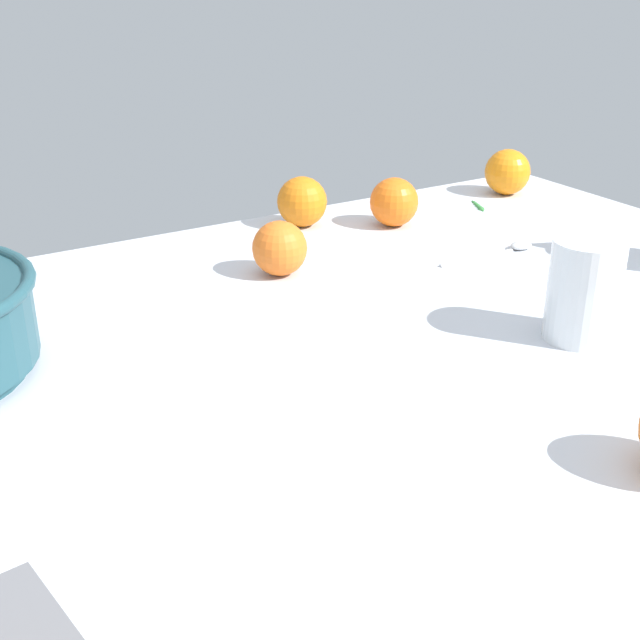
{
  "coord_description": "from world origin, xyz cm",
  "views": [
    {
      "loc": [
        -38.55,
        -60.97,
        37.75
      ],
      "look_at": [
        -0.2,
        2.61,
        4.08
      ],
      "focal_mm": 47.06,
      "sensor_mm": 36.0,
      "label": 1
    }
  ],
  "objects_px": {
    "spoon": "(502,250)",
    "loose_orange_3": "(302,202)",
    "loose_orange_4": "(394,202)",
    "loose_orange_2": "(507,172)",
    "juice_glass": "(583,297)",
    "loose_orange_1": "(280,248)"
  },
  "relations": [
    {
      "from": "spoon",
      "to": "loose_orange_3",
      "type": "bearing_deg",
      "value": 125.03
    },
    {
      "from": "loose_orange_4",
      "to": "spoon",
      "type": "height_order",
      "value": "loose_orange_4"
    },
    {
      "from": "loose_orange_3",
      "to": "loose_orange_4",
      "type": "height_order",
      "value": "loose_orange_3"
    },
    {
      "from": "loose_orange_4",
      "to": "spoon",
      "type": "xyz_separation_m",
      "value": [
        0.05,
        -0.17,
        -0.03
      ]
    },
    {
      "from": "loose_orange_4",
      "to": "loose_orange_3",
      "type": "bearing_deg",
      "value": 149.5
    },
    {
      "from": "loose_orange_2",
      "to": "loose_orange_4",
      "type": "distance_m",
      "value": 0.26
    },
    {
      "from": "juice_glass",
      "to": "loose_orange_2",
      "type": "relative_size",
      "value": 1.46
    },
    {
      "from": "spoon",
      "to": "juice_glass",
      "type": "bearing_deg",
      "value": -114.81
    },
    {
      "from": "loose_orange_2",
      "to": "loose_orange_3",
      "type": "distance_m",
      "value": 0.37
    },
    {
      "from": "loose_orange_3",
      "to": "juice_glass",
      "type": "bearing_deg",
      "value": -83.03
    },
    {
      "from": "juice_glass",
      "to": "loose_orange_1",
      "type": "height_order",
      "value": "juice_glass"
    },
    {
      "from": "loose_orange_3",
      "to": "spoon",
      "type": "relative_size",
      "value": 0.47
    },
    {
      "from": "loose_orange_2",
      "to": "loose_orange_4",
      "type": "bearing_deg",
      "value": -170.89
    },
    {
      "from": "loose_orange_2",
      "to": "loose_orange_4",
      "type": "height_order",
      "value": "loose_orange_2"
    },
    {
      "from": "loose_orange_3",
      "to": "loose_orange_4",
      "type": "distance_m",
      "value": 0.13
    },
    {
      "from": "loose_orange_2",
      "to": "loose_orange_3",
      "type": "height_order",
      "value": "same"
    },
    {
      "from": "loose_orange_4",
      "to": "spoon",
      "type": "relative_size",
      "value": 0.46
    },
    {
      "from": "juice_glass",
      "to": "loose_orange_2",
      "type": "xyz_separation_m",
      "value": [
        0.31,
        0.45,
        -0.01
      ]
    },
    {
      "from": "loose_orange_2",
      "to": "juice_glass",
      "type": "bearing_deg",
      "value": -124.74
    },
    {
      "from": "loose_orange_4",
      "to": "spoon",
      "type": "bearing_deg",
      "value": -72.78
    },
    {
      "from": "loose_orange_1",
      "to": "juice_glass",
      "type": "bearing_deg",
      "value": -60.86
    },
    {
      "from": "loose_orange_1",
      "to": "spoon",
      "type": "height_order",
      "value": "loose_orange_1"
    }
  ]
}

